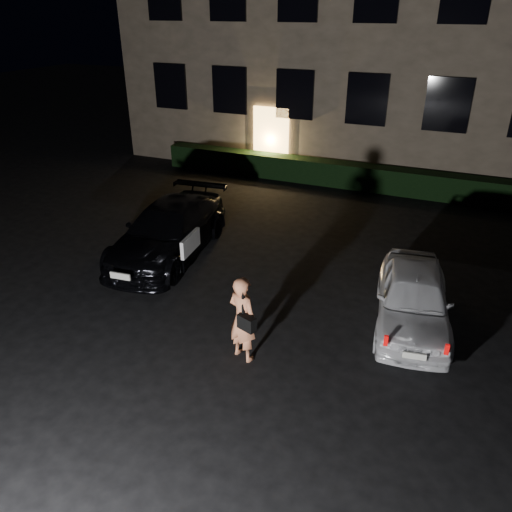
% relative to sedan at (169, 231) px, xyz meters
% --- Properties ---
extents(ground, '(80.00, 80.00, 0.00)m').
position_rel_sedan_xyz_m(ground, '(3.24, -3.26, -0.66)').
color(ground, black).
rests_on(ground, ground).
extents(building, '(20.00, 8.11, 12.00)m').
position_rel_sedan_xyz_m(building, '(3.24, 11.73, 5.34)').
color(building, brown).
rests_on(building, ground).
extents(hedge, '(15.00, 0.70, 0.85)m').
position_rel_sedan_xyz_m(hedge, '(3.24, 7.24, -0.24)').
color(hedge, black).
rests_on(hedge, ground).
extents(sedan, '(2.34, 4.77, 1.33)m').
position_rel_sedan_xyz_m(sedan, '(0.00, 0.00, 0.00)').
color(sedan, black).
rests_on(sedan, ground).
extents(hatch, '(1.96, 3.71, 1.20)m').
position_rel_sedan_xyz_m(hatch, '(6.24, -0.78, -0.06)').
color(hatch, white).
rests_on(hatch, ground).
extents(man, '(0.71, 0.59, 1.68)m').
position_rel_sedan_xyz_m(man, '(3.57, -3.15, 0.18)').
color(man, '#E7895D').
rests_on(man, ground).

